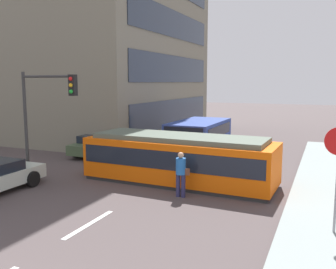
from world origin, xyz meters
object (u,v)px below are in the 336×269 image
at_px(parked_sedan_far, 102,143).
at_px(traffic_light_mast, 45,105).
at_px(streetcar_tram, 179,158).
at_px(city_bus, 199,135).
at_px(pedestrian_crossing, 181,172).
at_px(parked_sedan_furthest, 152,129).

relative_size(parked_sedan_far, traffic_light_mast, 0.99).
relative_size(streetcar_tram, city_bus, 1.55).
distance_m(pedestrian_crossing, traffic_light_mast, 6.44).
distance_m(city_bus, parked_sedan_far, 5.71).
distance_m(pedestrian_crossing, parked_sedan_far, 9.21).
bearing_deg(streetcar_tram, city_bus, 101.50).
bearing_deg(parked_sedan_furthest, streetcar_tram, -59.19).
bearing_deg(parked_sedan_furthest, parked_sedan_far, -88.86).
bearing_deg(pedestrian_crossing, streetcar_tram, 113.71).
bearing_deg(parked_sedan_furthest, city_bus, -39.92).
relative_size(city_bus, parked_sedan_far, 1.14).
xyz_separation_m(city_bus, traffic_light_mast, (-3.87, -8.55, 2.17)).
height_order(streetcar_tram, traffic_light_mast, traffic_light_mast).
relative_size(city_bus, parked_sedan_furthest, 1.25).
relative_size(city_bus, pedestrian_crossing, 3.11).
distance_m(pedestrian_crossing, parked_sedan_furthest, 14.70).
distance_m(streetcar_tram, parked_sedan_far, 7.53).
height_order(city_bus, parked_sedan_furthest, city_bus).
height_order(parked_sedan_far, traffic_light_mast, traffic_light_mast).
bearing_deg(city_bus, pedestrian_crossing, -75.75).
bearing_deg(streetcar_tram, parked_sedan_far, 148.19).
relative_size(streetcar_tram, traffic_light_mast, 1.74).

